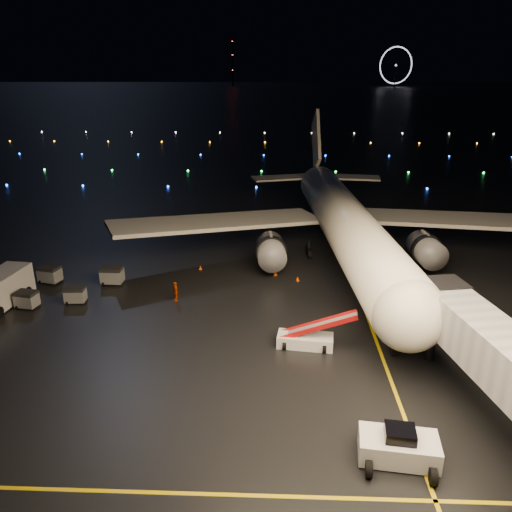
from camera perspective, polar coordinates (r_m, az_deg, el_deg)
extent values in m
plane|color=black|center=(330.38, 1.64, 16.82)|extent=(2000.00, 2000.00, 0.00)
cube|color=#E0BB09|center=(49.91, 11.70, -4.33)|extent=(0.25, 80.00, 0.02)
cube|color=#E0BB09|center=(29.73, -16.85, -24.32)|extent=(60.00, 0.25, 0.02)
cube|color=silver|center=(30.69, 16.01, -19.96)|extent=(4.61, 2.81, 2.08)
cube|color=silver|center=(51.95, -27.13, -3.41)|extent=(3.56, 8.62, 3.09)
imported|color=#DE4000|center=(47.90, -9.19, -4.00)|extent=(0.85, 1.21, 1.91)
cone|color=#EA4300|center=(52.09, 4.78, -2.60)|extent=(0.44, 0.44, 0.47)
cone|color=#EA4300|center=(53.29, 2.22, -1.96)|extent=(0.54, 0.54, 0.55)
cone|color=#EA4300|center=(55.23, -6.38, -1.30)|extent=(0.52, 0.52, 0.45)
cone|color=#EA4300|center=(67.07, -15.62, 2.02)|extent=(0.53, 0.53, 0.50)
cylinder|color=black|center=(772.43, -2.71, 21.22)|extent=(1.80, 1.80, 64.00)
cube|color=gray|center=(49.92, -19.95, -4.21)|extent=(1.91, 1.40, 1.56)
cube|color=gray|center=(53.03, -16.12, -2.16)|extent=(2.17, 1.54, 1.81)
cube|color=gray|center=(55.49, -22.51, -1.97)|extent=(2.37, 1.91, 1.77)
cube|color=gray|center=(50.58, -24.73, -4.55)|extent=(2.09, 1.64, 1.60)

